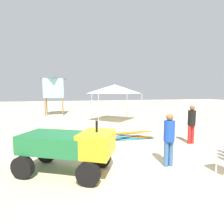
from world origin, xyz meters
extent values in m
plane|color=beige|center=(0.00, 0.00, 0.00)|extent=(80.00, 80.00, 0.00)
cube|color=#1E6B38|center=(-2.34, 0.46, 0.85)|extent=(2.10, 1.80, 0.50)
cube|color=gold|center=(-1.27, -0.09, 0.90)|extent=(1.21, 1.34, 0.60)
cylinder|color=black|center=(-1.27, -0.09, 1.35)|extent=(0.08, 0.08, 0.30)
cylinder|color=black|center=(-1.06, 0.43, 0.30)|extent=(0.62, 0.43, 0.60)
cylinder|color=black|center=(-1.56, -0.55, 0.30)|extent=(0.62, 0.43, 0.60)
cylinder|color=black|center=(-2.67, 1.24, 0.30)|extent=(0.62, 0.43, 0.60)
cylinder|color=black|center=(-3.17, 0.26, 0.30)|extent=(0.62, 0.43, 0.60)
cylinder|color=white|center=(1.98, -0.76, 0.21)|extent=(0.04, 0.04, 0.42)
ellipsoid|color=#268CCC|center=(0.97, 3.11, 0.04)|extent=(2.36, 0.41, 0.08)
ellipsoid|color=orange|center=(0.87, 3.16, 0.12)|extent=(2.32, 0.72, 0.08)
ellipsoid|color=#268CCC|center=(0.89, 3.13, 0.20)|extent=(2.37, 0.57, 0.08)
ellipsoid|color=white|center=(0.87, 3.06, 0.28)|extent=(2.16, 0.64, 0.08)
ellipsoid|color=orange|center=(0.93, 3.04, 0.36)|extent=(2.12, 0.31, 0.08)
cylinder|color=red|center=(3.13, 1.85, 0.41)|extent=(0.14, 0.14, 0.81)
cylinder|color=red|center=(3.29, 1.85, 0.41)|extent=(0.14, 0.14, 0.81)
cylinder|color=black|center=(3.21, 1.85, 1.13)|extent=(0.32, 0.32, 0.64)
sphere|color=brown|center=(3.21, 1.85, 1.57)|extent=(0.22, 0.22, 0.22)
cylinder|color=#33598C|center=(0.86, -0.01, 0.39)|extent=(0.14, 0.14, 0.78)
cylinder|color=#33598C|center=(1.02, -0.01, 0.39)|extent=(0.14, 0.14, 0.78)
cylinder|color=#193FB2|center=(0.94, -0.01, 1.09)|extent=(0.32, 0.32, 0.62)
sphere|color=brown|center=(0.94, -0.01, 1.51)|extent=(0.21, 0.21, 0.21)
cylinder|color=#B2B2B7|center=(0.05, 6.77, 1.06)|extent=(0.05, 0.05, 2.12)
cylinder|color=#B2B2B7|center=(3.08, 6.77, 1.06)|extent=(0.05, 0.05, 2.12)
cylinder|color=#B2B2B7|center=(0.05, 9.80, 1.06)|extent=(0.05, 0.05, 2.12)
cylinder|color=#B2B2B7|center=(3.08, 9.80, 1.06)|extent=(0.05, 0.05, 2.12)
pyramid|color=silver|center=(1.57, 8.28, 2.45)|extent=(3.02, 3.02, 0.66)
cylinder|color=olive|center=(-3.83, 12.76, 0.84)|extent=(0.12, 0.12, 1.68)
cylinder|color=olive|center=(-2.27, 12.76, 0.84)|extent=(0.12, 0.12, 1.68)
cylinder|color=olive|center=(-3.83, 14.32, 0.84)|extent=(0.12, 0.12, 1.68)
cylinder|color=olive|center=(-2.27, 14.32, 0.84)|extent=(0.12, 0.12, 1.68)
cube|color=#91DBE2|center=(-3.05, 13.54, 2.58)|extent=(1.80, 1.80, 1.80)
pyramid|color=#4C5156|center=(-3.05, 13.54, 3.70)|extent=(1.98, 1.98, 0.45)
camera|label=1|loc=(-2.05, -4.63, 2.26)|focal=28.68mm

